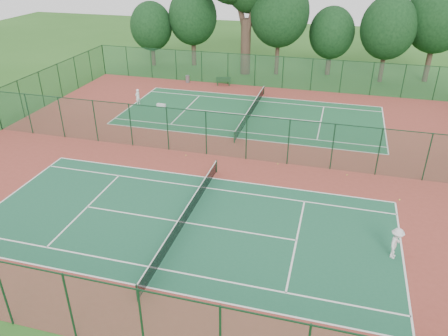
{
  "coord_description": "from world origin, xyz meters",
  "views": [
    {
      "loc": [
        7.63,
        -28.56,
        14.61
      ],
      "look_at": [
        1.14,
        -4.76,
        1.6
      ],
      "focal_mm": 35.0,
      "sensor_mm": 36.0,
      "label": 1
    }
  ],
  "objects": [
    {
      "name": "ground",
      "position": [
        0.0,
        0.0,
        0.0
      ],
      "size": [
        120.0,
        120.0,
        0.0
      ],
      "primitive_type": "plane",
      "color": "#285A1C",
      "rests_on": "ground"
    },
    {
      "name": "red_pad",
      "position": [
        0.0,
        0.0,
        0.01
      ],
      "size": [
        40.0,
        36.0,
        0.01
      ],
      "primitive_type": "cube",
      "color": "maroon",
      "rests_on": "ground"
    },
    {
      "name": "court_near",
      "position": [
        0.0,
        -9.0,
        0.01
      ],
      "size": [
        23.77,
        10.97,
        0.01
      ],
      "primitive_type": "cube",
      "color": "#1B563A",
      "rests_on": "red_pad"
    },
    {
      "name": "court_far",
      "position": [
        0.0,
        9.0,
        0.01
      ],
      "size": [
        23.77,
        10.97,
        0.01
      ],
      "primitive_type": "cube",
      "color": "#1B5732",
      "rests_on": "red_pad"
    },
    {
      "name": "fence_north",
      "position": [
        0.0,
        18.0,
        1.76
      ],
      "size": [
        40.0,
        0.09,
        3.5
      ],
      "color": "#1B5237",
      "rests_on": "ground"
    },
    {
      "name": "fence_south",
      "position": [
        0.0,
        -18.0,
        1.76
      ],
      "size": [
        40.0,
        0.09,
        3.5
      ],
      "color": "#1B5338",
      "rests_on": "ground"
    },
    {
      "name": "fence_divider",
      "position": [
        0.0,
        0.0,
        1.76
      ],
      "size": [
        40.0,
        0.09,
        3.5
      ],
      "color": "#17472B",
      "rests_on": "ground"
    },
    {
      "name": "tennis_net_near",
      "position": [
        0.0,
        -9.0,
        0.54
      ],
      "size": [
        0.1,
        12.9,
        0.97
      ],
      "color": "#143921",
      "rests_on": "ground"
    },
    {
      "name": "tennis_net_far",
      "position": [
        0.0,
        9.0,
        0.54
      ],
      "size": [
        0.1,
        12.9,
        0.97
      ],
      "color": "#163E22",
      "rests_on": "ground"
    },
    {
      "name": "player_near",
      "position": [
        11.38,
        -9.08,
        0.9
      ],
      "size": [
        0.97,
        1.28,
        1.76
      ],
      "primitive_type": "imported",
      "rotation": [
        0.0,
        0.0,
        1.25
      ],
      "color": "silver",
      "rests_on": "court_near"
    },
    {
      "name": "player_far",
      "position": [
        -11.38,
        8.92,
        0.81
      ],
      "size": [
        0.55,
        0.67,
        1.58
      ],
      "primitive_type": "imported",
      "rotation": [
        0.0,
        0.0,
        -1.91
      ],
      "color": "white",
      "rests_on": "court_far"
    },
    {
      "name": "trash_bin",
      "position": [
        -9.18,
        17.3,
        0.42
      ],
      "size": [
        0.56,
        0.56,
        0.83
      ],
      "primitive_type": "cylinder",
      "rotation": [
        0.0,
        0.0,
        -0.25
      ],
      "color": "slate",
      "rests_on": "red_pad"
    },
    {
      "name": "bench",
      "position": [
        -4.93,
        17.24,
        0.53
      ],
      "size": [
        1.7,
        0.83,
        1.01
      ],
      "rotation": [
        0.0,
        0.0,
        0.23
      ],
      "color": "#13371A",
      "rests_on": "red_pad"
    },
    {
      "name": "kit_bag",
      "position": [
        -8.93,
        8.87,
        0.17
      ],
      "size": [
        0.89,
        0.39,
        0.33
      ],
      "primitive_type": "cube",
      "rotation": [
        0.0,
        0.0,
        -0.07
      ],
      "color": "silver",
      "rests_on": "red_pad"
    },
    {
      "name": "stray_ball_a",
      "position": [
        3.99,
        -0.24,
        0.05
      ],
      "size": [
        0.08,
        0.08,
        0.08
      ],
      "primitive_type": "sphere",
      "color": "#AFCA2F",
      "rests_on": "red_pad"
    },
    {
      "name": "stray_ball_b",
      "position": [
        8.89,
        -0.66,
        0.05
      ],
      "size": [
        0.07,
        0.07,
        0.07
      ],
      "primitive_type": "sphere",
      "color": "#C7D130",
      "rests_on": "red_pad"
    },
    {
      "name": "stray_ball_c",
      "position": [
        -2.97,
        -0.66,
        0.05
      ],
      "size": [
        0.07,
        0.07,
        0.07
      ],
      "primitive_type": "sphere",
      "color": "#D9E835",
      "rests_on": "red_pad"
    },
    {
      "name": "evergreen_row",
      "position": [
        0.5,
        24.25,
        0.0
      ],
      "size": [
        39.0,
        5.0,
        12.0
      ],
      "primitive_type": null,
      "color": "black",
      "rests_on": "ground"
    }
  ]
}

